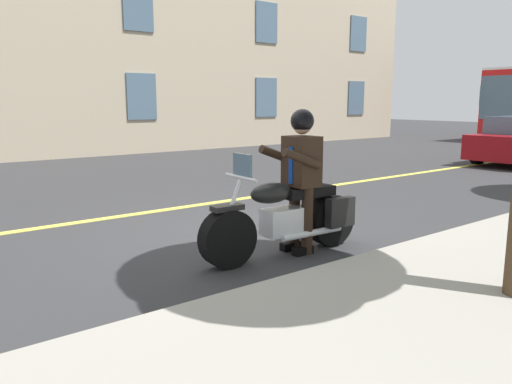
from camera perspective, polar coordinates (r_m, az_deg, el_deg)
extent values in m
plane|color=#333335|center=(7.01, -1.98, -4.75)|extent=(80.00, 80.00, 0.00)
cube|color=#E5DB4C|center=(8.67, -9.72, -1.93)|extent=(60.00, 0.16, 0.01)
cylinder|color=black|center=(5.52, -3.27, -5.36)|extent=(0.67, 0.23, 0.66)
cylinder|color=black|center=(6.45, 8.54, -3.17)|extent=(0.67, 0.23, 0.66)
cube|color=silver|center=(5.95, 3.30, -3.33)|extent=(0.57, 0.31, 0.32)
ellipsoid|color=black|center=(5.75, 1.77, -0.12)|extent=(0.57, 0.31, 0.24)
cube|color=black|center=(6.10, 5.91, 0.05)|extent=(0.71, 0.31, 0.12)
cube|color=black|center=(6.23, 9.63, -2.27)|extent=(0.41, 0.14, 0.36)
cube|color=black|center=(6.54, 6.93, -1.60)|extent=(0.41, 0.14, 0.36)
cylinder|color=silver|center=(5.47, -3.12, -2.60)|extent=(0.35, 0.07, 0.76)
cylinder|color=silver|center=(5.48, -1.74, 1.69)|extent=(0.06, 0.60, 0.04)
cube|color=black|center=(5.44, -3.31, -1.81)|extent=(0.37, 0.18, 0.06)
cylinder|color=silver|center=(6.05, 6.46, -4.69)|extent=(0.90, 0.12, 0.08)
cube|color=slate|center=(5.47, -1.57, 2.95)|extent=(0.05, 0.32, 0.28)
cylinder|color=black|center=(6.01, 5.88, -3.22)|extent=(0.14, 0.14, 0.84)
cube|color=black|center=(6.07, 5.39, -6.69)|extent=(0.26, 0.12, 0.10)
cylinder|color=black|center=(6.19, 4.43, -2.80)|extent=(0.14, 0.14, 0.84)
cube|color=black|center=(6.25, 3.95, -6.18)|extent=(0.26, 0.12, 0.10)
cube|color=black|center=(5.98, 5.25, 3.54)|extent=(0.34, 0.41, 0.60)
cube|color=navy|center=(5.88, 4.05, 3.05)|extent=(0.03, 0.07, 0.44)
cylinder|color=black|center=(5.69, 5.31, 3.80)|extent=(0.56, 0.13, 0.28)
cylinder|color=black|center=(6.03, 2.60, 4.20)|extent=(0.56, 0.13, 0.28)
sphere|color=tan|center=(5.94, 5.32, 7.66)|extent=(0.22, 0.22, 0.22)
sphere|color=black|center=(5.94, 5.33, 8.14)|extent=(0.28, 0.28, 0.28)
cube|color=slate|center=(24.28, 26.92, 9.64)|extent=(0.06, 2.40, 1.90)
cylinder|color=black|center=(26.55, 26.10, 6.42)|extent=(1.00, 0.30, 1.00)
cylinder|color=black|center=(16.09, 24.11, 4.07)|extent=(0.64, 0.22, 0.64)
cube|color=slate|center=(25.05, 11.41, 10.53)|extent=(1.10, 0.06, 1.60)
cube|color=slate|center=(21.14, 1.19, 10.80)|extent=(1.10, 0.06, 1.60)
cube|color=slate|center=(18.16, -12.99, 10.62)|extent=(1.10, 0.06, 1.60)
cube|color=slate|center=(25.25, 11.67, 17.35)|extent=(1.10, 0.06, 1.60)
cube|color=slate|center=(21.38, 1.22, 18.86)|extent=(1.10, 0.06, 1.60)
cube|color=slate|center=(18.44, -13.38, 19.98)|extent=(1.10, 0.06, 1.60)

